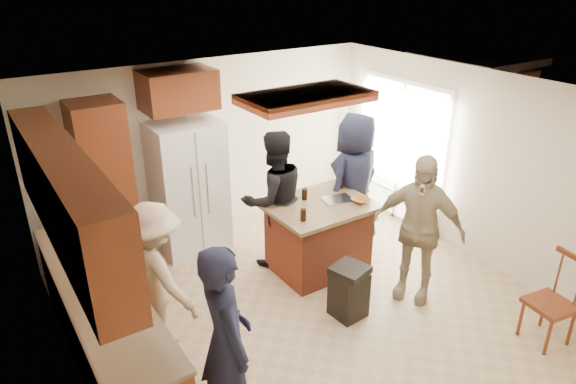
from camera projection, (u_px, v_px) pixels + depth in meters
room_shell at (460, 136)px, 9.02m from camera, size 8.00×5.20×5.00m
person_front_left at (226, 341)px, 4.12m from camera, size 0.56×0.71×1.76m
person_behind_left at (274, 199)px, 6.52m from camera, size 0.92×0.61×1.82m
person_behind_right at (355, 182)px, 6.93m from camera, size 1.03×0.78×1.90m
person_side_right at (418, 228)px, 5.83m from camera, size 0.99×1.18×1.79m
person_counter at (156, 277)px, 5.12m from camera, size 0.79×1.13×1.59m
left_cabinetry at (92, 285)px, 4.72m from camera, size 0.64×3.00×2.30m
back_wall_units at (124, 163)px, 6.37m from camera, size 1.80×0.60×2.45m
refrigerator at (189, 187)px, 6.90m from camera, size 0.90×0.76×1.80m
kitchen_island at (318, 236)px, 6.54m from camera, size 1.28×1.03×0.93m
island_items at (339, 199)px, 6.39m from camera, size 1.04×0.65×0.15m
trash_bin at (349, 291)px, 5.71m from camera, size 0.45×0.45×0.63m
spindle_chair at (552, 304)px, 5.28m from camera, size 0.47×0.47×0.99m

